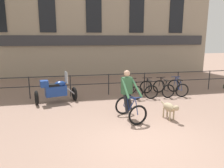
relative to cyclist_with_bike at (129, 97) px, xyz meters
name	(u,v)px	position (x,y,z in m)	size (l,w,h in m)	color
ground_plane	(144,142)	(-0.08, -1.87, -0.76)	(60.00, 60.00, 0.00)	#8E7060
canal_railing	(109,81)	(-0.08, 3.33, -0.05)	(15.05, 0.05, 1.05)	#232326
cyclist_with_bike	(129,97)	(0.00, 0.00, 0.00)	(0.88, 1.27, 1.70)	black
dog	(170,108)	(1.38, -0.41, -0.35)	(0.37, 0.94, 0.60)	tan
parked_motorcycle	(56,90)	(-2.61, 2.45, -0.20)	(1.86, 1.02, 1.35)	black
parked_bicycle_near_lamp	(133,90)	(1.00, 2.67, -0.41)	(0.70, 1.13, 0.86)	black
parked_bicycle_mid_left	(149,89)	(1.78, 2.67, -0.41)	(0.80, 1.19, 0.86)	black
parked_bicycle_mid_right	(163,88)	(2.56, 2.67, -0.41)	(0.68, 1.12, 0.86)	black
parked_bicycle_far_end	(178,87)	(3.34, 2.67, -0.41)	(0.77, 1.17, 0.86)	black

